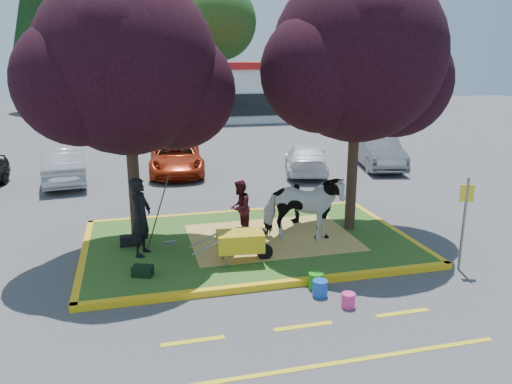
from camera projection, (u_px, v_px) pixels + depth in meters
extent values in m
plane|color=#424244|center=(249.00, 245.00, 12.95)|extent=(90.00, 90.00, 0.00)
cube|color=#2A541A|center=(249.00, 242.00, 12.93)|extent=(8.00, 5.00, 0.15)
cube|color=yellow|center=(278.00, 284.00, 10.51)|extent=(8.30, 0.16, 0.15)
cube|color=yellow|center=(230.00, 213.00, 15.34)|extent=(8.30, 0.16, 0.15)
cube|color=yellow|center=(84.00, 257.00, 11.96)|extent=(0.16, 5.30, 0.15)
cube|color=yellow|center=(391.00, 229.00, 13.90)|extent=(0.16, 5.30, 0.15)
cube|color=tan|center=(271.00, 237.00, 13.05)|extent=(4.20, 3.00, 0.01)
cylinder|color=black|center=(134.00, 176.00, 12.16)|extent=(0.28, 0.28, 3.53)
sphere|color=black|center=(126.00, 64.00, 11.47)|extent=(4.20, 4.20, 4.20)
sphere|color=black|center=(177.00, 91.00, 12.10)|extent=(2.86, 2.86, 2.86)
sphere|color=black|center=(79.00, 82.00, 11.04)|extent=(2.86, 2.86, 2.86)
cylinder|color=black|center=(353.00, 163.00, 13.31)|extent=(0.28, 0.28, 3.70)
sphere|color=black|center=(358.00, 55.00, 12.59)|extent=(4.40, 4.40, 4.40)
sphere|color=black|center=(395.00, 81.00, 13.24)|extent=(2.99, 2.99, 2.99)
sphere|color=black|center=(321.00, 72.00, 12.15)|extent=(2.99, 2.99, 2.99)
cube|color=yellow|center=(193.00, 341.00, 8.54)|extent=(1.10, 0.12, 0.01)
cube|color=yellow|center=(303.00, 326.00, 9.02)|extent=(1.10, 0.12, 0.01)
cube|color=yellow|center=(403.00, 313.00, 9.49)|extent=(1.10, 0.12, 0.01)
cube|color=yellow|center=(329.00, 364.00, 7.89)|extent=(6.00, 0.10, 0.01)
cube|color=silver|center=(190.00, 94.00, 39.11)|extent=(20.00, 8.00, 4.00)
cube|color=#B01412|center=(190.00, 66.00, 38.55)|extent=(20.40, 8.40, 0.50)
cube|color=black|center=(198.00, 106.00, 35.48)|extent=(19.00, 0.10, 1.60)
cylinder|color=black|center=(44.00, 90.00, 44.69)|extent=(0.44, 0.44, 3.92)
cone|color=black|center=(36.00, 10.00, 42.94)|extent=(5.60, 5.60, 11.90)
cylinder|color=black|center=(136.00, 92.00, 48.11)|extent=(0.44, 0.44, 3.08)
sphere|color=#143811|center=(132.00, 35.00, 46.74)|extent=(6.16, 6.16, 6.16)
cylinder|color=black|center=(219.00, 88.00, 49.00)|extent=(0.44, 0.44, 3.64)
sphere|color=#143811|center=(218.00, 22.00, 47.38)|extent=(7.28, 7.28, 7.28)
cylinder|color=black|center=(295.00, 88.00, 51.40)|extent=(0.44, 0.44, 3.50)
cone|color=black|center=(296.00, 27.00, 49.84)|extent=(5.00, 5.00, 10.62)
cylinder|color=black|center=(370.00, 89.00, 52.40)|extent=(0.44, 0.44, 3.22)
sphere|color=#143811|center=(373.00, 34.00, 50.97)|extent=(6.44, 6.44, 6.44)
imported|color=white|center=(303.00, 208.00, 12.62)|extent=(2.27, 1.65, 1.75)
ellipsoid|color=black|center=(242.00, 235.00, 12.58)|extent=(1.07, 0.71, 0.43)
imported|color=black|center=(141.00, 217.00, 11.70)|extent=(0.69, 0.81, 1.88)
imported|color=#421317|center=(240.00, 208.00, 13.14)|extent=(0.83, 0.89, 1.47)
imported|color=black|center=(296.00, 203.00, 14.14)|extent=(0.29, 0.67, 1.13)
cylinder|color=black|center=(265.00, 252.00, 11.58)|extent=(0.38, 0.11, 0.38)
cylinder|color=slate|center=(226.00, 262.00, 11.15)|extent=(0.04, 0.04, 0.27)
cylinder|color=slate|center=(223.00, 254.00, 11.59)|extent=(0.04, 0.04, 0.27)
cube|color=gold|center=(240.00, 241.00, 11.36)|extent=(1.10, 0.72, 0.42)
cylinder|color=slate|center=(207.00, 247.00, 10.95)|extent=(0.69, 0.10, 0.35)
cylinder|color=slate|center=(204.00, 240.00, 11.39)|extent=(0.69, 0.10, 0.35)
cube|color=black|center=(130.00, 241.00, 12.49)|extent=(0.49, 0.28, 0.25)
cube|color=black|center=(143.00, 271.00, 10.73)|extent=(0.49, 0.40, 0.23)
cylinder|color=slate|center=(463.00, 225.00, 11.17)|extent=(0.06, 0.06, 2.16)
cube|color=yellow|center=(467.00, 193.00, 10.97)|extent=(0.30, 0.12, 0.39)
cylinder|color=#209516|center=(316.00, 281.00, 10.47)|extent=(0.33, 0.33, 0.34)
cylinder|color=#EE3583|center=(348.00, 300.00, 9.68)|extent=(0.28, 0.28, 0.29)
cylinder|color=blue|center=(320.00, 288.00, 10.14)|extent=(0.41, 0.41, 0.34)
imported|color=#A1A3A8|center=(64.00, 165.00, 19.23)|extent=(1.99, 4.45, 1.42)
imported|color=#A0280D|center=(176.00, 158.00, 20.88)|extent=(2.47, 4.81, 1.30)
imported|color=white|center=(306.00, 159.00, 20.91)|extent=(2.78, 4.46, 1.20)
imported|color=slate|center=(378.00, 151.00, 22.01)|extent=(2.48, 4.65, 1.46)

